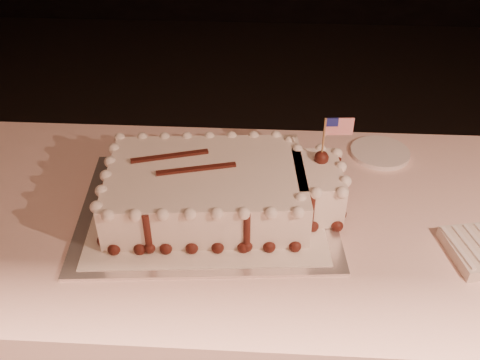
# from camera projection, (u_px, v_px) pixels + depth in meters

# --- Properties ---
(banquet_table) EXTENTS (2.40, 0.80, 0.75)m
(banquet_table) POSITION_uv_depth(u_px,v_px,m) (343.00, 318.00, 1.52)
(banquet_table) COLOR #FFD1C5
(banquet_table) RESTS_ON ground
(cake_board) EXTENTS (0.65, 0.51, 0.01)m
(cake_board) POSITION_uv_depth(u_px,v_px,m) (208.00, 209.00, 1.32)
(cake_board) COLOR white
(cake_board) RESTS_ON banquet_table
(doily) EXTENTS (0.58, 0.46, 0.00)m
(doily) POSITION_uv_depth(u_px,v_px,m) (208.00, 207.00, 1.31)
(doily) COLOR white
(doily) RESTS_ON cake_board
(sheet_cake) EXTENTS (0.59, 0.37, 0.23)m
(sheet_cake) POSITION_uv_depth(u_px,v_px,m) (220.00, 189.00, 1.28)
(sheet_cake) COLOR white
(sheet_cake) RESTS_ON doily
(side_plate) EXTENTS (0.17, 0.17, 0.01)m
(side_plate) POSITION_uv_depth(u_px,v_px,m) (380.00, 153.00, 1.51)
(side_plate) COLOR white
(side_plate) RESTS_ON banquet_table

